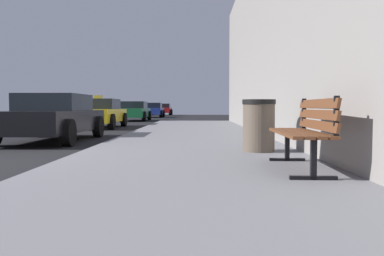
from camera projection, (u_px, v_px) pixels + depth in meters
sidewalk at (194, 159)px, 6.51m from camera, size 4.00×32.00×0.15m
bench at (306, 128)px, 4.98m from camera, size 0.56×1.74×0.89m
trash_bin at (259, 125)px, 6.97m from camera, size 0.57×0.57×0.90m
car_black at (53, 117)px, 10.85m from camera, size 2.00×4.48×1.27m
car_yellow at (97, 113)px, 17.69m from camera, size 2.06×4.27×1.43m
car_green at (134, 111)px, 26.46m from camera, size 1.95×4.39×1.27m
car_blue at (152, 110)px, 35.17m from camera, size 1.99×4.06×1.27m
car_red at (163, 109)px, 44.59m from camera, size 2.02×4.20×1.27m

